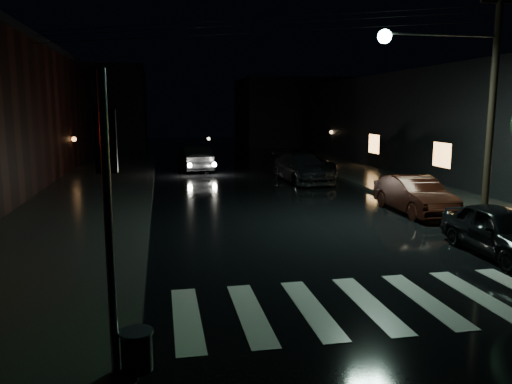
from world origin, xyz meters
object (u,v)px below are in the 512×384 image
parked_car_c (302,168)px  parked_car_b (415,195)px  oncoming_car (195,158)px  parked_car_a (501,231)px  parked_car_d (306,164)px

parked_car_c → parked_car_b: bearing=-82.4°
parked_car_b → oncoming_car: oncoming_car is taller
oncoming_car → parked_car_c: bearing=126.5°
parked_car_b → parked_car_c: parked_car_c is taller
parked_car_b → oncoming_car: 16.30m
parked_car_a → oncoming_car: oncoming_car is taller
parked_car_b → parked_car_c: size_ratio=0.81×
parked_car_a → parked_car_b: 5.44m
parked_car_b → parked_car_d: 10.59m
parked_car_a → oncoming_car: 21.17m
parked_car_c → parked_car_d: (0.78, 1.86, -0.03)m
parked_car_d → parked_car_b: bearing=-83.7°
parked_car_b → oncoming_car: bearing=116.2°
parked_car_b → parked_car_c: bearing=102.1°
parked_car_a → parked_car_d: parked_car_d is taller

